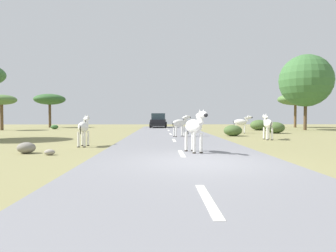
# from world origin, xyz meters

# --- Properties ---
(ground_plane) EXTENTS (90.00, 90.00, 0.00)m
(ground_plane) POSITION_xyz_m (0.00, 0.00, 0.00)
(ground_plane) COLOR olive
(road) EXTENTS (6.00, 64.00, 0.05)m
(road) POSITION_xyz_m (-0.41, 0.00, 0.03)
(road) COLOR slate
(road) RESTS_ON ground_plane
(lane_markings) EXTENTS (0.16, 56.00, 0.01)m
(lane_markings) POSITION_xyz_m (-0.41, -1.00, 0.05)
(lane_markings) COLOR silver
(lane_markings) RESTS_ON road
(zebra_0) EXTENTS (0.81, 1.62, 1.59)m
(zebra_0) POSITION_xyz_m (0.09, 2.32, 1.00)
(zebra_0) COLOR silver
(zebra_0) RESTS_ON road
(zebra_1) EXTENTS (0.42, 1.57, 1.48)m
(zebra_1) POSITION_xyz_m (-4.71, 5.17, 0.88)
(zebra_1) COLOR silver
(zebra_1) RESTS_ON ground_plane
(zebra_2) EXTENTS (1.40, 1.04, 1.47)m
(zebra_2) POSITION_xyz_m (0.14, 11.30, 0.93)
(zebra_2) COLOR silver
(zebra_2) RESTS_ON road
(zebra_3) EXTENTS (0.50, 1.67, 1.58)m
(zebra_3) POSITION_xyz_m (5.24, 9.07, 0.94)
(zebra_3) COLOR silver
(zebra_3) RESTS_ON ground_plane
(zebra_4) EXTENTS (1.59, 0.59, 1.51)m
(zebra_4) POSITION_xyz_m (5.54, 16.07, 0.90)
(zebra_4) COLOR silver
(zebra_4) RESTS_ON ground_plane
(car_0) EXTENTS (2.13, 4.40, 1.74)m
(car_0) POSITION_xyz_m (-1.44, 28.37, 0.85)
(car_0) COLOR black
(car_0) RESTS_ON road
(tree_1) EXTENTS (4.35, 4.35, 4.36)m
(tree_1) POSITION_xyz_m (15.96, 29.07, 3.57)
(tree_1) COLOR brown
(tree_1) RESTS_ON ground_plane
(tree_2) EXTENTS (3.86, 3.86, 4.25)m
(tree_2) POSITION_xyz_m (-15.22, 29.70, 3.55)
(tree_2) COLOR #4C3823
(tree_2) RESTS_ON ground_plane
(tree_3) EXTENTS (2.92, 2.92, 3.60)m
(tree_3) POSITION_xyz_m (-17.28, 22.08, 3.04)
(tree_3) COLOR brown
(tree_3) RESTS_ON ground_plane
(tree_6) EXTENTS (5.32, 5.32, 7.72)m
(tree_6) POSITION_xyz_m (13.70, 21.78, 5.05)
(tree_6) COLOR #4C3823
(tree_6) RESTS_ON ground_plane
(bush_1) EXTENTS (1.30, 1.17, 0.78)m
(bush_1) POSITION_xyz_m (3.98, 12.51, 0.39)
(bush_1) COLOR #425B2D
(bush_1) RESTS_ON ground_plane
(bush_2) EXTENTS (1.76, 1.58, 1.05)m
(bush_2) POSITION_xyz_m (8.78, 21.39, 0.53)
(bush_2) COLOR #425B2D
(bush_2) RESTS_ON ground_plane
(bush_3) EXTENTS (0.80, 0.72, 0.48)m
(bush_3) POSITION_xyz_m (-12.90, 24.70, 0.24)
(bush_3) COLOR #386633
(bush_3) RESTS_ON ground_plane
(bush_4) EXTENTS (1.56, 1.41, 0.94)m
(bush_4) POSITION_xyz_m (8.30, 15.84, 0.47)
(bush_4) COLOR #425B2D
(bush_4) RESTS_ON ground_plane
(rock_0) EXTENTS (0.67, 0.60, 0.42)m
(rock_0) POSITION_xyz_m (-6.20, 2.61, 0.21)
(rock_0) COLOR gray
(rock_0) RESTS_ON ground_plane
(rock_1) EXTENTS (0.38, 0.28, 0.21)m
(rock_1) POSITION_xyz_m (-5.14, 2.07, 0.10)
(rock_1) COLOR gray
(rock_1) RESTS_ON ground_plane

